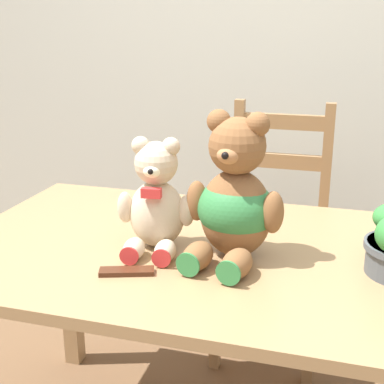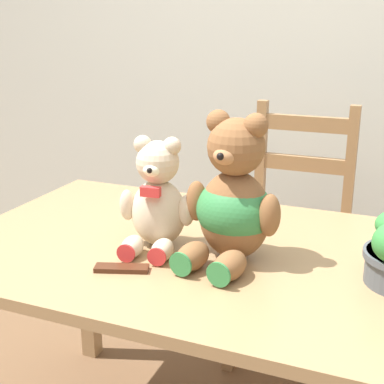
{
  "view_description": "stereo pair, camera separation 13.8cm",
  "coord_description": "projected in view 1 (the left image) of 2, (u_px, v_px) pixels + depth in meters",
  "views": [
    {
      "loc": [
        0.35,
        -0.86,
        1.31
      ],
      "look_at": [
        -0.01,
        0.4,
        0.89
      ],
      "focal_mm": 50.0,
      "sensor_mm": 36.0,
      "label": 1
    },
    {
      "loc": [
        0.48,
        -0.81,
        1.31
      ],
      "look_at": [
        -0.01,
        0.4,
        0.89
      ],
      "focal_mm": 50.0,
      "sensor_mm": 36.0,
      "label": 2
    }
  ],
  "objects": [
    {
      "name": "teddy_bear_left",
      "position": [
        156.0,
        202.0,
        1.4
      ],
      "size": [
        0.21,
        0.22,
        0.3
      ],
      "rotation": [
        0.0,
        0.0,
        3.26
      ],
      "color": "beige",
      "rests_on": "dining_table"
    },
    {
      "name": "teddy_bear_right",
      "position": [
        235.0,
        201.0,
        1.34
      ],
      "size": [
        0.27,
        0.29,
        0.38
      ],
      "rotation": [
        0.0,
        0.0,
        2.98
      ],
      "color": "brown",
      "rests_on": "dining_table"
    },
    {
      "name": "chocolate_bar",
      "position": [
        127.0,
        271.0,
        1.29
      ],
      "size": [
        0.14,
        0.08,
        0.01
      ],
      "primitive_type": "cube",
      "rotation": [
        0.0,
        0.0,
        0.33
      ],
      "color": "#472314",
      "rests_on": "dining_table"
    },
    {
      "name": "wooden_chair_behind",
      "position": [
        274.0,
        237.0,
        2.17
      ],
      "size": [
        0.4,
        0.42,
        1.01
      ],
      "rotation": [
        0.0,
        0.0,
        3.14
      ],
      "color": "#997047",
      "rests_on": "ground_plane"
    },
    {
      "name": "wall_back",
      "position": [
        276.0,
        25.0,
        2.5
      ],
      "size": [
        8.0,
        0.04,
        2.6
      ],
      "primitive_type": "cube",
      "color": "silver",
      "rests_on": "ground_plane"
    },
    {
      "name": "dining_table",
      "position": [
        199.0,
        279.0,
        1.47
      ],
      "size": [
        1.35,
        0.85,
        0.73
      ],
      "color": "#9E7A51",
      "rests_on": "ground_plane"
    }
  ]
}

